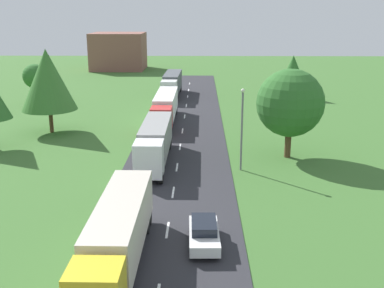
{
  "coord_description": "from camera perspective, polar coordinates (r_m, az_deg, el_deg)",
  "views": [
    {
      "loc": [
        2.16,
        -9.99,
        14.29
      ],
      "look_at": [
        1.35,
        34.5,
        1.52
      ],
      "focal_mm": 44.28,
      "sensor_mm": 36.0,
      "label": 1
    }
  ],
  "objects": [
    {
      "name": "tree_elm",
      "position": [
        76.47,
        -18.39,
        7.72
      ],
      "size": [
        3.69,
        3.69,
        6.23
      ],
      "color": "#513823",
      "rests_on": "ground"
    },
    {
      "name": "road",
      "position": [
        37.38,
        -2.37,
        -6.43
      ],
      "size": [
        10.0,
        140.0,
        0.06
      ],
      "primitive_type": "cube",
      "color": "#2B2B30",
      "rests_on": "ground"
    },
    {
      "name": "truck_fourth",
      "position": [
        79.82,
        -2.42,
        7.29
      ],
      "size": [
        2.8,
        13.53,
        3.76
      ],
      "color": "white",
      "rests_on": "road"
    },
    {
      "name": "tree_birch",
      "position": [
        46.93,
        11.75,
        4.85
      ],
      "size": [
        6.6,
        6.6,
        8.79
      ],
      "color": "#513823",
      "rests_on": "ground"
    },
    {
      "name": "distant_building",
      "position": [
        117.91,
        -8.83,
        10.99
      ],
      "size": [
        12.47,
        11.48,
        8.69
      ],
      "primitive_type": "cube",
      "color": "brown",
      "rests_on": "ground"
    },
    {
      "name": "truck_lead",
      "position": [
        27.2,
        -8.91,
        -10.7
      ],
      "size": [
        2.55,
        13.31,
        3.62
      ],
      "color": "yellow",
      "rests_on": "road"
    },
    {
      "name": "lamppost_second",
      "position": [
        42.62,
        6.03,
        2.28
      ],
      "size": [
        0.36,
        0.36,
        7.54
      ],
      "color": "slate",
      "rests_on": "ground"
    },
    {
      "name": "truck_second",
      "position": [
        45.18,
        -4.51,
        0.37
      ],
      "size": [
        2.53,
        12.79,
        3.61
      ],
      "color": "white",
      "rests_on": "road"
    },
    {
      "name": "tree_pine",
      "position": [
        58.05,
        -17.0,
        7.42
      ],
      "size": [
        6.46,
        6.46,
        9.88
      ],
      "color": "#513823",
      "rests_on": "ground"
    },
    {
      "name": "car_second",
      "position": [
        29.91,
        1.46,
        -10.66
      ],
      "size": [
        1.95,
        4.5,
        1.55
      ],
      "color": "white",
      "rests_on": "road"
    },
    {
      "name": "lane_marking_centre",
      "position": [
        34.81,
        -2.63,
        -8.12
      ],
      "size": [
        0.16,
        123.68,
        0.01
      ],
      "color": "white",
      "rests_on": "road"
    },
    {
      "name": "tree_maple",
      "position": [
        80.44,
        12.07,
        8.97
      ],
      "size": [
        3.63,
        3.63,
        6.95
      ],
      "color": "#513823",
      "rests_on": "ground"
    },
    {
      "name": "truck_third",
      "position": [
        61.27,
        -3.24,
        4.52
      ],
      "size": [
        2.55,
        14.34,
        3.57
      ],
      "color": "red",
      "rests_on": "road"
    }
  ]
}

